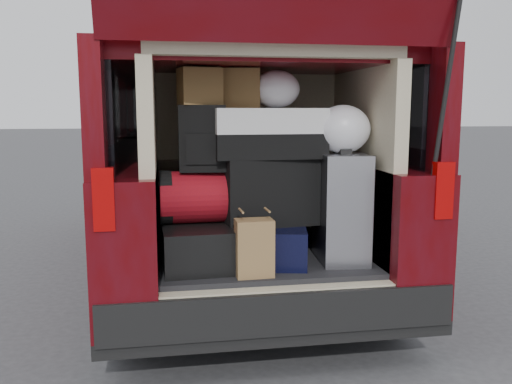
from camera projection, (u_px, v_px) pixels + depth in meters
ground at (269, 358)px, 3.17m from camera, size 80.00×80.00×0.00m
minivan at (230, 169)px, 4.84m from camera, size 1.90×5.35×2.77m
load_floor at (261, 297)px, 3.40m from camera, size 1.24×1.05×0.55m
black_hardshell at (200, 244)px, 3.14m from camera, size 0.46×0.62×0.24m
navy_hardshell at (270, 243)px, 3.20m from camera, size 0.50×0.57×0.22m
silver_roller at (341, 207)px, 3.20m from camera, size 0.30×0.44×0.64m
kraft_bag at (254, 248)px, 2.90m from camera, size 0.20×0.13×0.31m
red_duffel at (200, 197)px, 3.14m from camera, size 0.47×0.31×0.30m
black_soft_case at (268, 190)px, 3.21m from camera, size 0.58×0.39×0.39m
backpack at (203, 138)px, 3.07m from camera, size 0.27×0.18×0.37m
twotone_duffel at (268, 133)px, 3.14m from camera, size 0.65×0.35×0.29m
grocery_sack_lower at (199, 87)px, 3.05m from camera, size 0.26×0.22×0.20m
grocery_sack_upper at (241, 89)px, 3.16m from camera, size 0.25×0.22×0.23m
plastic_bag_center at (276, 89)px, 3.16m from camera, size 0.29×0.27×0.22m
plastic_bag_right at (343, 129)px, 3.13m from camera, size 0.35×0.33×0.28m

